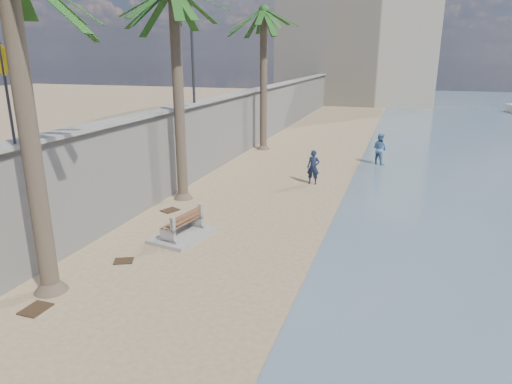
# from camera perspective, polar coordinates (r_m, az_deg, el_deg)

# --- Properties ---
(ground_plane) EXTENTS (140.00, 140.00, 0.00)m
(ground_plane) POSITION_cam_1_polar(r_m,az_deg,el_deg) (10.13, -10.09, -17.93)
(ground_plane) COLOR #9E8261
(seawall) EXTENTS (0.45, 70.00, 3.50)m
(seawall) POSITION_cam_1_polar(r_m,az_deg,el_deg) (29.09, -0.89, 8.95)
(seawall) COLOR gray
(seawall) RESTS_ON ground_plane
(wall_cap) EXTENTS (0.80, 70.00, 0.12)m
(wall_cap) POSITION_cam_1_polar(r_m,az_deg,el_deg) (28.90, -0.91, 12.48)
(wall_cap) COLOR gray
(wall_cap) RESTS_ON seawall
(end_building) EXTENTS (18.00, 12.00, 14.00)m
(end_building) POSITION_cam_1_polar(r_m,az_deg,el_deg) (59.59, 12.71, 17.65)
(end_building) COLOR #B7AA93
(end_building) RESTS_ON ground_plane
(bench_far) EXTENTS (1.74, 2.28, 0.87)m
(bench_far) POSITION_cam_1_polar(r_m,az_deg,el_deg) (15.06, -9.18, -4.23)
(bench_far) COLOR gray
(bench_far) RESTS_ON ground_plane
(palm_back) EXTENTS (5.00, 5.00, 9.09)m
(palm_back) POSITION_cam_1_polar(r_m,az_deg,el_deg) (28.42, 0.99, 21.50)
(palm_back) COLOR brown
(palm_back) RESTS_ON ground_plane
(pedestrian_sign) EXTENTS (0.78, 0.07, 2.40)m
(pedestrian_sign) POSITION_cam_1_polar(r_m,az_deg,el_deg) (12.67, -28.87, 12.19)
(pedestrian_sign) COLOR #2D2D33
(pedestrian_sign) RESTS_ON wall_cap
(streetlight) EXTENTS (0.28, 0.28, 5.12)m
(streetlight) POSITION_cam_1_polar(r_m,az_deg,el_deg) (21.38, -8.05, 19.11)
(streetlight) COLOR #2D2D33
(streetlight) RESTS_ON wall_cap
(person_a) EXTENTS (0.66, 0.45, 1.80)m
(person_a) POSITION_cam_1_polar(r_m,az_deg,el_deg) (21.00, 7.19, 3.39)
(person_a) COLOR #131D35
(person_a) RESTS_ON ground_plane
(person_b) EXTENTS (1.13, 1.07, 1.86)m
(person_b) POSITION_cam_1_polar(r_m,az_deg,el_deg) (25.63, 15.22, 5.42)
(person_b) COLOR teal
(person_b) RESTS_ON ground_plane
(debris_b) EXTENTS (0.54, 0.67, 0.03)m
(debris_b) POSITION_cam_1_polar(r_m,az_deg,el_deg) (12.18, -25.84, -13.02)
(debris_b) COLOR #382616
(debris_b) RESTS_ON ground_plane
(debris_c) EXTENTS (0.70, 0.77, 0.03)m
(debris_c) POSITION_cam_1_polar(r_m,az_deg,el_deg) (17.77, -10.67, -2.25)
(debris_c) COLOR #382616
(debris_c) RESTS_ON ground_plane
(debris_d) EXTENTS (0.67, 0.62, 0.03)m
(debris_d) POSITION_cam_1_polar(r_m,az_deg,el_deg) (13.86, -16.22, -8.27)
(debris_d) COLOR #382616
(debris_d) RESTS_ON ground_plane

